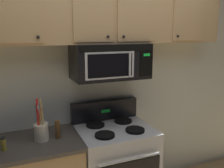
# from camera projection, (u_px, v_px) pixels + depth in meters

# --- Properties ---
(back_wall) EXTENTS (5.20, 0.10, 2.70)m
(back_wall) POSITION_uv_depth(u_px,v_px,m) (102.00, 79.00, 2.73)
(back_wall) COLOR silver
(back_wall) RESTS_ON ground_plane
(stove_range) EXTENTS (0.76, 0.69, 1.12)m
(stove_range) POSITION_uv_depth(u_px,v_px,m) (114.00, 167.00, 2.58)
(stove_range) COLOR #B7BABF
(stove_range) RESTS_ON ground_plane
(over_range_microwave) EXTENTS (0.76, 0.43, 0.35)m
(over_range_microwave) POSITION_uv_depth(u_px,v_px,m) (110.00, 61.00, 2.46)
(over_range_microwave) COLOR black
(upper_cabinets) EXTENTS (2.50, 0.36, 0.55)m
(upper_cabinets) POSITION_uv_depth(u_px,v_px,m) (109.00, 15.00, 2.39)
(upper_cabinets) COLOR tan
(utensil_crock_cream) EXTENTS (0.13, 0.13, 0.39)m
(utensil_crock_cream) POSITION_uv_depth(u_px,v_px,m) (41.00, 130.00, 2.20)
(utensil_crock_cream) COLOR beige
(utensil_crock_cream) RESTS_ON counter_segment
(salt_shaker) EXTENTS (0.05, 0.05, 0.10)m
(salt_shaker) POSITION_uv_depth(u_px,v_px,m) (45.00, 126.00, 2.42)
(salt_shaker) COLOR white
(salt_shaker) RESTS_ON counter_segment
(pepper_mill) EXTENTS (0.05, 0.05, 0.17)m
(pepper_mill) POSITION_uv_depth(u_px,v_px,m) (58.00, 129.00, 2.25)
(pepper_mill) COLOR brown
(pepper_mill) RESTS_ON counter_segment
(spice_jar) EXTENTS (0.04, 0.04, 0.12)m
(spice_jar) POSITION_uv_depth(u_px,v_px,m) (3.00, 144.00, 2.02)
(spice_jar) COLOR olive
(spice_jar) RESTS_ON counter_segment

